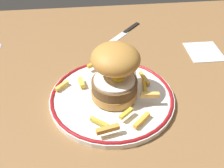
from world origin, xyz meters
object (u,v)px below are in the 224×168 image
Objects in this scene: knife at (125,32)px; dinner_plate at (112,97)px; napkin at (204,51)px; burger at (115,72)px.

dinner_plate is at bearing -104.08° from knife.
knife is at bearing 145.83° from napkin.
burger reaches higher than knife.
napkin is at bearing 31.20° from dinner_plate.
napkin is (27.78, 16.82, -0.64)cm from dinner_plate.
napkin is (27.08, 16.33, -7.28)cm from burger.
napkin is at bearing 31.10° from burger.
dinner_plate reaches higher than knife.
burger is 31.63cm from knife.
burger reaches higher than dinner_plate.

